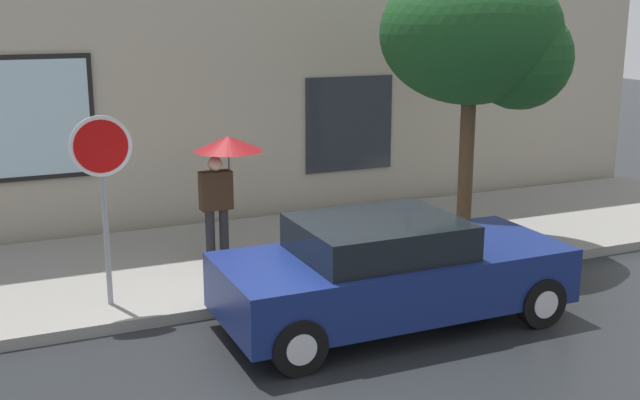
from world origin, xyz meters
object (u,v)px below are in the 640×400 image
street_tree (482,39)px  fire_hydrant (380,234)px  pedestrian_with_umbrella (225,162)px  parked_car (391,271)px  stop_sign (103,173)px

street_tree → fire_hydrant: bearing=-173.2°
fire_hydrant → pedestrian_with_umbrella: size_ratio=0.42×
parked_car → pedestrian_with_umbrella: size_ratio=2.30×
street_tree → stop_sign: size_ratio=1.81×
parked_car → street_tree: street_tree is taller
fire_hydrant → pedestrian_with_umbrella: 2.56m
parked_car → street_tree: bearing=38.7°
fire_hydrant → stop_sign: 4.28m
pedestrian_with_umbrella → street_tree: bearing=-9.2°
parked_car → stop_sign: (-3.15, 1.69, 1.19)m
parked_car → street_tree: (2.74, 2.19, 2.71)m
parked_car → pedestrian_with_umbrella: pedestrian_with_umbrella is taller
street_tree → stop_sign: (-5.89, -0.50, -1.52)m
pedestrian_with_umbrella → street_tree: (3.97, -0.64, 1.73)m
pedestrian_with_umbrella → stop_sign: size_ratio=0.77×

